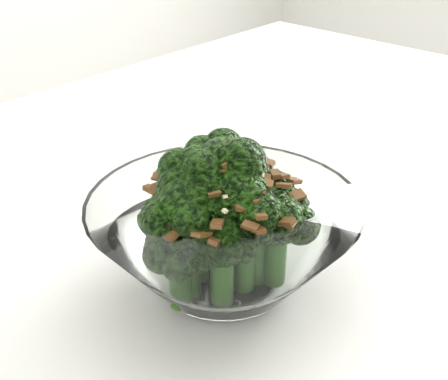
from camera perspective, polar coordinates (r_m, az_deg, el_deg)
table at (r=0.75m, az=1.12°, el=-2.97°), size 1.32×1.00×0.75m
broccoli_dish at (r=0.50m, az=-0.08°, el=-3.89°), size 0.22×0.22×0.14m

